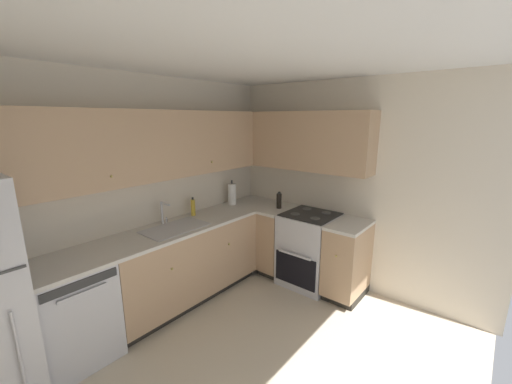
# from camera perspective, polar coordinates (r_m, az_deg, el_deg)

# --- Properties ---
(ground_plane) EXTENTS (3.85, 3.13, 0.02)m
(ground_plane) POSITION_cam_1_polar(r_m,az_deg,el_deg) (2.95, -2.21, -30.85)
(ground_plane) COLOR beige
(wall_back) EXTENTS (3.95, 0.05, 2.49)m
(wall_back) POSITION_cam_1_polar(r_m,az_deg,el_deg) (3.49, -22.36, -0.90)
(wall_back) COLOR beige
(wall_back) RESTS_ON ground_plane
(wall_right) EXTENTS (0.05, 3.23, 2.49)m
(wall_right) POSITION_cam_1_polar(r_m,az_deg,el_deg) (3.87, 17.14, 0.87)
(wall_right) COLOR beige
(wall_right) RESTS_ON ground_plane
(ceiling) EXTENTS (3.95, 3.23, 0.05)m
(ceiling) POSITION_cam_1_polar(r_m,az_deg,el_deg) (2.16, -2.87, 25.96)
(ceiling) COLOR white
(dishwasher) EXTENTS (0.60, 0.63, 0.87)m
(dishwasher) POSITION_cam_1_polar(r_m,az_deg,el_deg) (3.23, -30.84, -18.63)
(dishwasher) COLOR silver
(dishwasher) RESTS_ON ground_plane
(lower_cabinets_back) EXTENTS (1.79, 0.62, 0.87)m
(lower_cabinets_back) POSITION_cam_1_polar(r_m,az_deg,el_deg) (3.71, -12.86, -12.64)
(lower_cabinets_back) COLOR tan
(lower_cabinets_back) RESTS_ON ground_plane
(countertop_back) EXTENTS (3.00, 0.60, 0.03)m
(countertop_back) POSITION_cam_1_polar(r_m,az_deg,el_deg) (3.54, -13.24, -6.13)
(countertop_back) COLOR beige
(countertop_back) RESTS_ON lower_cabinets_back
(lower_cabinets_right) EXTENTS (0.62, 1.30, 0.87)m
(lower_cabinets_right) POSITION_cam_1_polar(r_m,az_deg,el_deg) (3.96, 10.71, -10.84)
(lower_cabinets_right) COLOR tan
(lower_cabinets_right) RESTS_ON ground_plane
(countertop_right) EXTENTS (0.60, 1.30, 0.03)m
(countertop_right) POSITION_cam_1_polar(r_m,az_deg,el_deg) (3.80, 10.98, -4.67)
(countertop_right) COLOR beige
(countertop_right) RESTS_ON lower_cabinets_right
(oven_range) EXTENTS (0.68, 0.62, 1.05)m
(oven_range) POSITION_cam_1_polar(r_m,az_deg,el_deg) (4.00, 9.81, -10.20)
(oven_range) COLOR silver
(oven_range) RESTS_ON ground_plane
(upper_cabinets_back) EXTENTS (2.68, 0.34, 0.70)m
(upper_cabinets_back) POSITION_cam_1_polar(r_m,az_deg,el_deg) (3.38, -17.70, 8.25)
(upper_cabinets_back) COLOR tan
(upper_cabinets_right) EXTENTS (0.32, 1.85, 0.70)m
(upper_cabinets_right) POSITION_cam_1_polar(r_m,az_deg,el_deg) (3.93, 7.83, 9.39)
(upper_cabinets_right) COLOR tan
(sink) EXTENTS (0.67, 0.40, 0.10)m
(sink) POSITION_cam_1_polar(r_m,az_deg,el_deg) (3.45, -14.61, -7.11)
(sink) COLOR #B7B7BC
(sink) RESTS_ON countertop_back
(faucet) EXTENTS (0.07, 0.16, 0.25)m
(faucet) POSITION_cam_1_polar(r_m,az_deg,el_deg) (3.56, -16.73, -3.40)
(faucet) COLOR silver
(faucet) RESTS_ON countertop_back
(soap_bottle) EXTENTS (0.05, 0.05, 0.23)m
(soap_bottle) POSITION_cam_1_polar(r_m,az_deg,el_deg) (3.81, -11.54, -2.77)
(soap_bottle) COLOR gold
(soap_bottle) RESTS_ON countertop_back
(paper_towel_roll) EXTENTS (0.11, 0.11, 0.34)m
(paper_towel_roll) POSITION_cam_1_polar(r_m,az_deg,el_deg) (4.21, -4.44, -0.39)
(paper_towel_roll) COLOR white
(paper_towel_roll) RESTS_ON countertop_back
(oil_bottle) EXTENTS (0.07, 0.07, 0.22)m
(oil_bottle) POSITION_cam_1_polar(r_m,az_deg,el_deg) (4.04, 4.26, -1.61)
(oil_bottle) COLOR black
(oil_bottle) RESTS_ON countertop_right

